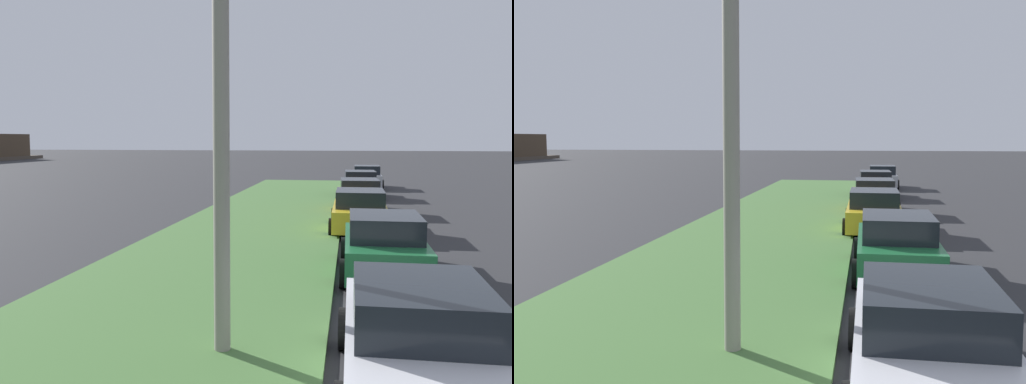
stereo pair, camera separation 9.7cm
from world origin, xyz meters
TOP-DOWN VIEW (x-y plane):
  - grass_median at (10.00, 6.03)m, footprint 60.00×6.00m
  - parked_car_white at (4.82, 1.85)m, footprint 4.31×2.03m
  - parked_car_green at (11.13, 1.92)m, footprint 4.31×2.04m
  - parked_car_yellow at (17.42, 2.38)m, footprint 4.30×2.02m
  - parked_car_orange at (22.79, 2.33)m, footprint 4.36×2.13m
  - parked_car_black at (29.17, 2.21)m, footprint 4.36×2.14m
  - parked_car_silver at (35.36, 1.67)m, footprint 4.31×2.04m
  - streetlight at (5.62, 4.19)m, footprint 0.47×2.88m

SIDE VIEW (x-z plane):
  - grass_median at x=10.00m, z-range 0.00..0.12m
  - parked_car_white at x=4.82m, z-range -0.02..1.45m
  - parked_car_green at x=11.13m, z-range -0.02..1.45m
  - parked_car_yellow at x=17.42m, z-range -0.02..1.45m
  - parked_car_orange at x=22.79m, z-range -0.02..1.45m
  - parked_car_black at x=29.17m, z-range -0.02..1.45m
  - parked_car_silver at x=35.36m, z-range -0.02..1.45m
  - streetlight at x=5.62m, z-range 0.64..8.14m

